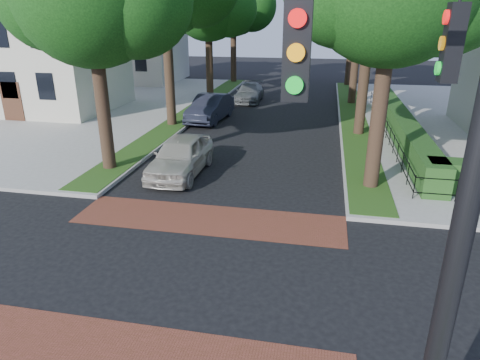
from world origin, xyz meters
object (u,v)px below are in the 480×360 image
at_px(parked_car_rear, 249,93).
at_px(parked_car_middle, 210,108).
at_px(parked_car_front, 181,156).
at_px(traffic_signal, 446,179).

bearing_deg(parked_car_rear, parked_car_middle, -101.77).
distance_m(parked_car_front, parked_car_rear, 16.68).
distance_m(traffic_signal, parked_car_middle, 23.28).
bearing_deg(parked_car_middle, parked_car_rear, 84.14).
relative_size(traffic_signal, parked_car_middle, 1.60).
height_order(parked_car_front, parked_car_rear, parked_car_front).
distance_m(parked_car_front, parked_car_middle, 9.78).
height_order(parked_car_middle, parked_car_rear, parked_car_middle).
xyz_separation_m(parked_car_middle, parked_car_rear, (1.30, 6.99, -0.15)).
bearing_deg(traffic_signal, parked_car_rear, 104.24).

